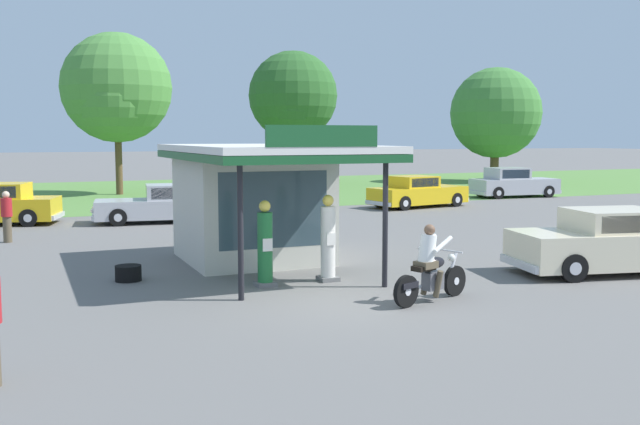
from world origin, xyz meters
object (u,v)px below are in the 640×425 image
at_px(parked_car_back_row_left, 417,193).
at_px(bystander_standing_back_lot, 7,216).
at_px(bystander_strolling_foreground, 301,204).
at_px(parked_car_back_row_centre_right, 168,205).
at_px(parked_car_back_row_centre_left, 513,184).
at_px(gas_pump_offside, 328,242).
at_px(gas_pump_nearside, 265,247).
at_px(featured_classic_sedan, 620,243).
at_px(motorcycle_with_rider, 430,270).
at_px(bystander_chatting_near_pumps, 258,210).
at_px(spare_tire_stack, 128,273).

xyz_separation_m(parked_car_back_row_left, bystander_standing_back_lot, (-17.71, -4.81, 0.18)).
bearing_deg(bystander_strolling_foreground, parked_car_back_row_centre_right, 141.48).
bearing_deg(parked_car_back_row_centre_left, gas_pump_offside, -137.41).
xyz_separation_m(gas_pump_nearside, gas_pump_offside, (1.52, 0.00, 0.04)).
bearing_deg(parked_car_back_row_left, featured_classic_sedan, -103.30).
relative_size(gas_pump_nearside, parked_car_back_row_centre_right, 0.33).
xyz_separation_m(parked_car_back_row_centre_right, parked_car_back_row_centre_left, (19.72, 4.13, 0.07)).
relative_size(gas_pump_offside, featured_classic_sedan, 0.35).
relative_size(gas_pump_nearside, parked_car_back_row_centre_left, 0.39).
xyz_separation_m(gas_pump_offside, motorcycle_with_rider, (1.05, -2.72, -0.26)).
distance_m(parked_car_back_row_centre_left, bystander_standing_back_lot, 26.55).
relative_size(gas_pump_nearside, featured_classic_sedan, 0.33).
xyz_separation_m(featured_classic_sedan, bystander_strolling_foreground, (-3.94, 11.34, 0.12)).
height_order(gas_pump_nearside, parked_car_back_row_centre_right, gas_pump_nearside).
relative_size(gas_pump_offside, parked_car_back_row_left, 0.38).
distance_m(motorcycle_with_rider, bystander_chatting_near_pumps, 10.59).
height_order(featured_classic_sedan, parked_car_back_row_left, featured_classic_sedan).
bearing_deg(gas_pump_nearside, bystander_strolling_foreground, 64.19).
bearing_deg(bystander_strolling_foreground, gas_pump_offside, -107.94).
bearing_deg(parked_car_back_row_centre_right, gas_pump_offside, -84.81).
xyz_separation_m(gas_pump_offside, spare_tire_stack, (-4.25, 1.79, -0.73)).
bearing_deg(parked_car_back_row_centre_right, parked_car_back_row_left, 6.33).
bearing_deg(bystander_standing_back_lot, gas_pump_offside, -53.86).
height_order(gas_pump_offside, motorcycle_with_rider, gas_pump_offside).
xyz_separation_m(gas_pump_nearside, parked_car_back_row_left, (12.34, 14.25, -0.20)).
bearing_deg(parked_car_back_row_centre_left, parked_car_back_row_left, -160.08).
relative_size(featured_classic_sedan, bystander_chatting_near_pumps, 3.47).
relative_size(parked_car_back_row_centre_left, parked_car_back_row_left, 0.96).
height_order(featured_classic_sedan, parked_car_back_row_centre_left, parked_car_back_row_centre_left).
height_order(gas_pump_nearside, parked_car_back_row_left, gas_pump_nearside).
height_order(gas_pump_nearside, motorcycle_with_rider, gas_pump_nearside).
height_order(bystander_standing_back_lot, bystander_strolling_foreground, bystander_standing_back_lot).
bearing_deg(parked_car_back_row_centre_left, parked_car_back_row_centre_right, -168.17).
relative_size(gas_pump_offside, bystander_strolling_foreground, 1.25).
height_order(motorcycle_with_rider, parked_car_back_row_centre_left, parked_car_back_row_centre_left).
xyz_separation_m(parked_car_back_row_centre_right, bystander_strolling_foreground, (4.26, -3.39, 0.18)).
relative_size(bystander_strolling_foreground, bystander_chatting_near_pumps, 0.97).
bearing_deg(parked_car_back_row_left, motorcycle_with_rider, -119.92).
xyz_separation_m(motorcycle_with_rider, featured_classic_sedan, (5.97, 0.91, 0.06)).
bearing_deg(gas_pump_offside, gas_pump_nearside, -180.00).
height_order(gas_pump_nearside, bystander_chatting_near_pumps, gas_pump_nearside).
distance_m(motorcycle_with_rider, parked_car_back_row_left, 19.58).
relative_size(featured_classic_sedan, parked_car_back_row_centre_left, 1.15).
height_order(parked_car_back_row_centre_left, bystander_strolling_foreground, parked_car_back_row_centre_left).
bearing_deg(gas_pump_offside, parked_car_back_row_centre_left, 42.59).
bearing_deg(gas_pump_offside, spare_tire_stack, 157.15).
bearing_deg(spare_tire_stack, parked_car_back_row_left, 39.58).
relative_size(motorcycle_with_rider, parked_car_back_row_centre_left, 0.42).
relative_size(featured_classic_sedan, parked_car_back_row_centre_right, 1.00).
bearing_deg(motorcycle_with_rider, gas_pump_offside, 111.10).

